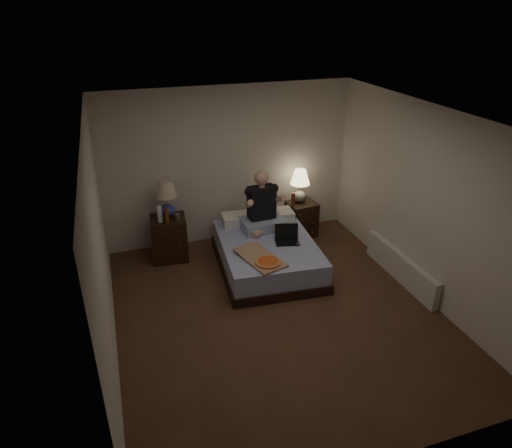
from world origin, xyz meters
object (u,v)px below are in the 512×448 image
object	(u,v)px
nightstand_left	(169,238)
pizza_box	(268,263)
lamp_right	(300,186)
water_bottle	(160,214)
nightstand_right	(301,219)
beer_bottle_left	(167,216)
soda_can	(177,217)
radiator	(401,267)
beer_bottle_right	(293,199)
person	(263,201)
lamp_left	(167,199)
laptop	(287,235)
bed	(267,254)

from	to	relation	value
nightstand_left	pizza_box	distance (m)	1.77
lamp_right	water_bottle	distance (m)	2.33
nightstand_right	beer_bottle_left	world-z (taller)	beer_bottle_left
pizza_box	soda_can	bearing A→B (deg)	111.30
beer_bottle_left	radiator	bearing A→B (deg)	-25.92
nightstand_right	beer_bottle_right	bearing A→B (deg)	-167.42
person	beer_bottle_left	bearing A→B (deg)	169.96
lamp_right	beer_bottle_left	distance (m)	2.24
lamp_left	pizza_box	distance (m)	1.87
nightstand_right	beer_bottle_right	world-z (taller)	beer_bottle_right
laptop	bed	bearing A→B (deg)	167.50
beer_bottle_right	person	xyz separation A→B (m)	(-0.64, -0.35, 0.21)
soda_can	radiator	xyz separation A→B (m)	(2.89, -1.53, -0.53)
bed	pizza_box	bearing A→B (deg)	-104.07
nightstand_left	nightstand_right	xyz separation A→B (m)	(2.23, 0.09, -0.04)
soda_can	radiator	world-z (taller)	soda_can
bed	radiator	xyz separation A→B (m)	(1.69, -0.90, -0.02)
beer_bottle_right	bed	bearing A→B (deg)	-133.11
laptop	lamp_left	bearing A→B (deg)	162.77
pizza_box	radiator	size ratio (longest dim) A/B	0.47
beer_bottle_right	radiator	xyz separation A→B (m)	(0.98, -1.66, -0.50)
soda_can	radiator	size ratio (longest dim) A/B	0.06
bed	laptop	xyz separation A→B (m)	(0.26, -0.13, 0.34)
lamp_right	water_bottle	bearing A→B (deg)	-174.17
water_bottle	pizza_box	world-z (taller)	water_bottle
lamp_left	beer_bottle_left	xyz separation A→B (m)	(-0.05, -0.24, -0.16)
lamp_right	soda_can	distance (m)	2.09
soda_can	beer_bottle_right	xyz separation A→B (m)	(1.90, 0.13, -0.02)
nightstand_right	laptop	world-z (taller)	laptop
person	pizza_box	distance (m)	1.16
nightstand_right	lamp_left	bearing A→B (deg)	173.90
lamp_right	soda_can	size ratio (longest dim) A/B	5.60
bed	person	bearing A→B (deg)	85.09
bed	beer_bottle_right	xyz separation A→B (m)	(0.71, 0.76, 0.48)
lamp_right	nightstand_left	bearing A→B (deg)	-176.27
beer_bottle_left	laptop	bearing A→B (deg)	-23.69
bed	water_bottle	size ratio (longest dim) A/B	7.10
nightstand_right	beer_bottle_right	xyz separation A→B (m)	(-0.19, -0.07, 0.41)
soda_can	beer_bottle_right	world-z (taller)	beer_bottle_right
person	water_bottle	bearing A→B (deg)	167.76
beer_bottle_left	person	distance (m)	1.43
soda_can	laptop	size ratio (longest dim) A/B	0.29
water_bottle	radiator	size ratio (longest dim) A/B	0.16
beer_bottle_right	person	bearing A→B (deg)	-151.26
beer_bottle_right	pizza_box	distance (m)	1.69
nightstand_left	lamp_right	bearing A→B (deg)	8.78
nightstand_left	person	bearing A→B (deg)	-8.33
beer_bottle_left	laptop	distance (m)	1.77
water_bottle	laptop	world-z (taller)	water_bottle
nightstand_right	water_bottle	distance (m)	2.40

